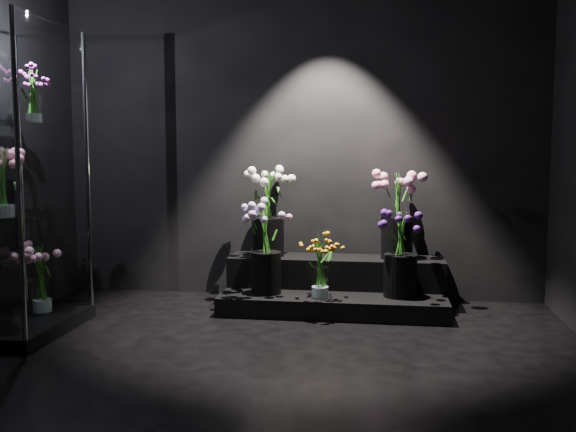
# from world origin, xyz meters

# --- Properties ---
(floor) EXTENTS (4.00, 4.00, 0.00)m
(floor) POSITION_xyz_m (0.00, 0.00, 0.00)
(floor) COLOR black
(floor) RESTS_ON ground
(wall_back) EXTENTS (4.00, 0.00, 4.00)m
(wall_back) POSITION_xyz_m (0.00, 2.00, 1.40)
(wall_back) COLOR black
(wall_back) RESTS_ON floor
(wall_front) EXTENTS (4.00, 0.00, 4.00)m
(wall_front) POSITION_xyz_m (0.00, -2.00, 1.40)
(wall_front) COLOR black
(wall_front) RESTS_ON floor
(display_riser) EXTENTS (1.71, 0.76, 0.38)m
(display_riser) POSITION_xyz_m (0.33, 1.66, 0.16)
(display_riser) COLOR black
(display_riser) RESTS_ON floor
(display_case) EXTENTS (0.56, 0.94, 2.07)m
(display_case) POSITION_xyz_m (-1.70, 0.64, 1.04)
(display_case) COLOR black
(display_case) RESTS_ON floor
(bouquet_orange_bells) EXTENTS (0.34, 0.34, 0.50)m
(bouquet_orange_bells) POSITION_xyz_m (0.24, 1.36, 0.40)
(bouquet_orange_bells) COLOR white
(bouquet_orange_bells) RESTS_ON display_riser
(bouquet_lilac) EXTENTS (0.47, 0.47, 0.71)m
(bouquet_lilac) POSITION_xyz_m (-0.18, 1.43, 0.55)
(bouquet_lilac) COLOR black
(bouquet_lilac) RESTS_ON display_riser
(bouquet_purple) EXTENTS (0.39, 0.39, 0.63)m
(bouquet_purple) POSITION_xyz_m (0.83, 1.47, 0.49)
(bouquet_purple) COLOR black
(bouquet_purple) RESTS_ON display_riser
(bouquet_cream_roses) EXTENTS (0.46, 0.46, 0.76)m
(bouquet_cream_roses) POSITION_xyz_m (-0.22, 1.74, 0.80)
(bouquet_cream_roses) COLOR black
(bouquet_cream_roses) RESTS_ON display_riser
(bouquet_pink_roses) EXTENTS (0.51, 0.51, 0.68)m
(bouquet_pink_roses) POSITION_xyz_m (0.81, 1.77, 0.78)
(bouquet_pink_roses) COLOR black
(bouquet_pink_roses) RESTS_ON display_riser
(bouquet_case_pink) EXTENTS (0.34, 0.34, 0.45)m
(bouquet_case_pink) POSITION_xyz_m (-1.71, 0.46, 1.04)
(bouquet_case_pink) COLOR white
(bouquet_case_pink) RESTS_ON display_case
(bouquet_case_magenta) EXTENTS (0.25, 0.25, 0.37)m
(bouquet_case_magenta) POSITION_xyz_m (-1.65, 0.77, 1.61)
(bouquet_case_magenta) COLOR white
(bouquet_case_magenta) RESTS_ON display_case
(bouquet_case_base_pink) EXTENTS (0.43, 0.43, 0.50)m
(bouquet_case_base_pink) POSITION_xyz_m (-1.69, 0.83, 0.36)
(bouquet_case_base_pink) COLOR white
(bouquet_case_base_pink) RESTS_ON display_case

